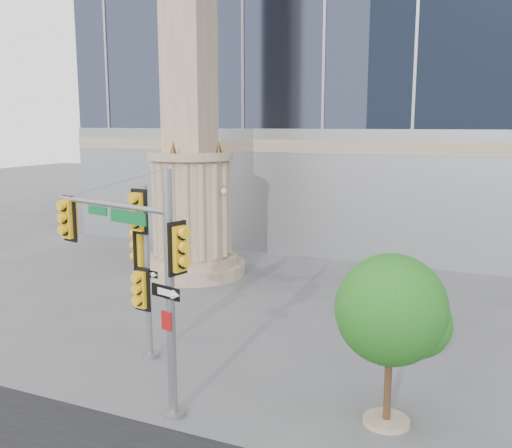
% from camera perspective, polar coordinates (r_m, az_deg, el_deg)
% --- Properties ---
extents(ground, '(120.00, 120.00, 0.00)m').
position_cam_1_polar(ground, '(14.16, -3.64, -16.18)').
color(ground, '#545456').
rests_on(ground, ground).
extents(monument, '(4.40, 4.40, 16.60)m').
position_cam_1_polar(monument, '(23.50, -6.57, 8.19)').
color(monument, gray).
rests_on(monument, ground).
extents(main_signal_pole, '(4.07, 1.37, 5.35)m').
position_cam_1_polar(main_signal_pole, '(12.66, -11.66, -3.57)').
color(main_signal_pole, slate).
rests_on(main_signal_pole, ground).
extents(secondary_signal_pole, '(0.81, 0.67, 4.68)m').
position_cam_1_polar(secondary_signal_pole, '(15.23, -11.27, -3.45)').
color(secondary_signal_pole, slate).
rests_on(secondary_signal_pole, ground).
extents(street_tree, '(2.35, 2.29, 3.66)m').
position_cam_1_polar(street_tree, '(12.09, 13.55, -8.76)').
color(street_tree, gray).
rests_on(street_tree, ground).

